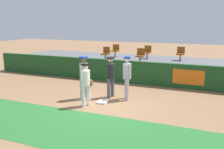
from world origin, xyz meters
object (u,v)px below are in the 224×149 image
seat_back_left (115,50)px  seat_back_center (147,51)px  player_runner_visitor (84,75)px  seat_front_left (106,53)px  player_umpire (111,74)px  seat_front_center (140,55)px  first_base (103,102)px  player_fielder_home (86,82)px  seat_back_right (181,53)px  player_coach_visitor (127,75)px

seat_back_left → seat_back_center: same height
player_runner_visitor → seat_front_left: 5.01m
player_umpire → seat_back_center: bearing=-172.4°
seat_front_center → seat_back_center: same height
player_umpire → seat_front_center: size_ratio=2.13×
first_base → seat_front_center: (0.10, 5.09, 1.34)m
seat_front_center → player_fielder_home: bearing=-95.4°
first_base → player_runner_visitor: 1.43m
player_fielder_home → seat_front_left: seat_front_left is taller
first_base → seat_back_right: bearing=72.7°
seat_back_right → seat_back_center: same height
seat_front_center → seat_back_right: bearing=41.3°
player_runner_visitor → seat_front_left: player_runner_visitor is taller
player_coach_visitor → player_runner_visitor: bearing=-84.3°
seat_front_center → player_runner_visitor: bearing=-102.3°
seat_back_center → seat_front_left: (-2.16, -1.80, -0.00)m
seat_back_center → player_umpire: bearing=-90.5°
first_base → player_fielder_home: player_fielder_home is taller
seat_back_left → player_umpire: bearing=-70.0°
seat_back_left → player_runner_visitor: bearing=-79.6°
seat_front_left → player_fielder_home: bearing=-73.5°
player_coach_visitor → seat_back_left: (-2.94, 6.04, 0.30)m
first_base → seat_back_right: (2.15, 6.89, 1.34)m
seat_back_center → seat_front_left: 2.81m
player_fielder_home → seat_back_right: bearing=174.5°
player_coach_visitor → seat_back_right: 6.21m
seat_back_center → player_runner_visitor: bearing=-98.6°
first_base → seat_front_center: size_ratio=0.48×
player_fielder_home → player_umpire: size_ratio=0.96×
player_coach_visitor → seat_front_center: player_coach_visitor is taller
seat_back_left → seat_back_center: bearing=-0.0°
player_umpire → seat_back_center: size_ratio=2.13×
player_fielder_home → player_runner_visitor: size_ratio=0.92×
first_base → player_runner_visitor: size_ratio=0.22×
seat_front_center → seat_back_left: same height
player_runner_visitor → player_umpire: player_runner_visitor is taller
player_umpire → player_coach_visitor: bearing=97.5°
seat_back_left → seat_front_center: bearing=-38.1°
player_fielder_home → seat_back_left: 7.68m
player_fielder_home → player_runner_visitor: player_runner_visitor is taller
seat_back_center → seat_front_center: bearing=-88.4°
player_umpire → seat_back_left: size_ratio=2.13×
seat_back_center → seat_front_left: bearing=-140.2°
seat_back_right → seat_back_left: (-4.35, -0.00, -0.00)m
seat_front_center → seat_back_left: 2.92m
first_base → seat_back_center: (0.04, 6.89, 1.34)m
seat_front_center → seat_front_left: bearing=-180.0°
player_runner_visitor → seat_back_center: player_runner_visitor is taller
player_fielder_home → player_umpire: bearing=176.8°
seat_back_center → player_fielder_home: bearing=-93.8°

